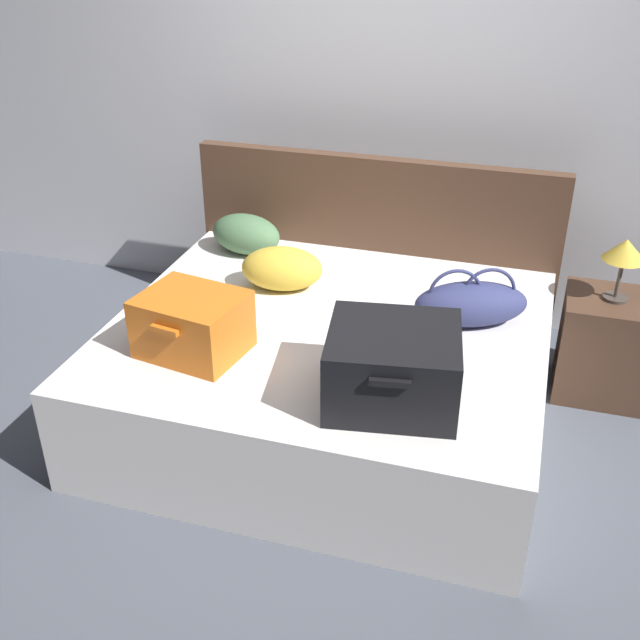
# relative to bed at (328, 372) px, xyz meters

# --- Properties ---
(ground_plane) EXTENTS (12.00, 12.00, 0.00)m
(ground_plane) POSITION_rel_bed_xyz_m (0.00, -0.40, -0.25)
(ground_plane) COLOR #4C515B
(back_wall) EXTENTS (8.00, 0.10, 2.60)m
(back_wall) POSITION_rel_bed_xyz_m (0.00, 1.25, 1.05)
(back_wall) COLOR silver
(back_wall) RESTS_ON ground
(bed) EXTENTS (1.96, 1.73, 0.51)m
(bed) POSITION_rel_bed_xyz_m (0.00, 0.00, 0.00)
(bed) COLOR silver
(bed) RESTS_ON ground
(headboard) EXTENTS (1.99, 0.08, 1.02)m
(headboard) POSITION_rel_bed_xyz_m (0.00, 0.90, 0.26)
(headboard) COLOR #4C3323
(headboard) RESTS_ON ground
(hard_case_large) EXTENTS (0.56, 0.53, 0.30)m
(hard_case_large) POSITION_rel_bed_xyz_m (0.40, -0.48, 0.40)
(hard_case_large) COLOR black
(hard_case_large) RESTS_ON bed
(hard_case_medium) EXTENTS (0.47, 0.41, 0.26)m
(hard_case_medium) POSITION_rel_bed_xyz_m (-0.49, -0.38, 0.39)
(hard_case_medium) COLOR #D16619
(hard_case_medium) RESTS_ON bed
(duffel_bag) EXTENTS (0.57, 0.41, 0.28)m
(duffel_bag) POSITION_rel_bed_xyz_m (0.61, 0.21, 0.36)
(duffel_bag) COLOR navy
(duffel_bag) RESTS_ON bed
(pillow_near_headboard) EXTENTS (0.43, 0.31, 0.21)m
(pillow_near_headboard) POSITION_rel_bed_xyz_m (-0.66, 0.65, 0.36)
(pillow_near_headboard) COLOR #4C724C
(pillow_near_headboard) RESTS_ON bed
(pillow_center_head) EXTENTS (0.44, 0.32, 0.21)m
(pillow_center_head) POSITION_rel_bed_xyz_m (-0.33, 0.30, 0.36)
(pillow_center_head) COLOR gold
(pillow_center_head) RESTS_ON bed
(nightstand) EXTENTS (0.44, 0.40, 0.53)m
(nightstand) POSITION_rel_bed_xyz_m (1.26, 0.61, 0.01)
(nightstand) COLOR #4C3323
(nightstand) RESTS_ON ground
(table_lamp) EXTENTS (0.20, 0.20, 0.31)m
(table_lamp) POSITION_rel_bed_xyz_m (1.26, 0.61, 0.52)
(table_lamp) COLOR #3F3833
(table_lamp) RESTS_ON nightstand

